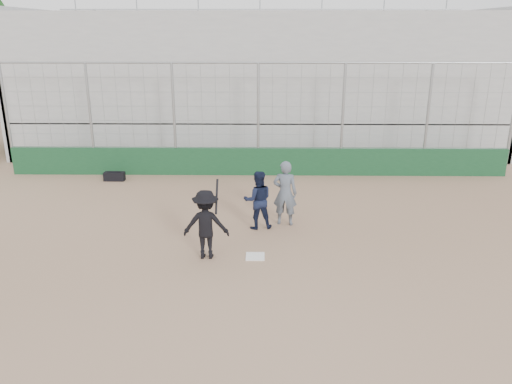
{
  "coord_description": "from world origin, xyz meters",
  "views": [
    {
      "loc": [
        0.17,
        -10.67,
        5.1
      ],
      "look_at": [
        0.0,
        1.4,
        1.15
      ],
      "focal_mm": 35.0,
      "sensor_mm": 36.0,
      "label": 1
    }
  ],
  "objects_px": {
    "batter_at_plate": "(206,224)",
    "catcher_crouched": "(258,209)",
    "equipment_bag": "(114,176)",
    "umpire": "(285,196)"
  },
  "relations": [
    {
      "from": "umpire",
      "to": "equipment_bag",
      "type": "xyz_separation_m",
      "value": [
        -5.85,
        4.06,
        -0.65
      ]
    },
    {
      "from": "catcher_crouched",
      "to": "batter_at_plate",
      "type": "bearing_deg",
      "value": -123.55
    },
    {
      "from": "umpire",
      "to": "equipment_bag",
      "type": "height_order",
      "value": "umpire"
    },
    {
      "from": "batter_at_plate",
      "to": "catcher_crouched",
      "type": "bearing_deg",
      "value": 56.45
    },
    {
      "from": "batter_at_plate",
      "to": "equipment_bag",
      "type": "distance_m",
      "value": 7.35
    },
    {
      "from": "umpire",
      "to": "batter_at_plate",
      "type": "bearing_deg",
      "value": 57.77
    },
    {
      "from": "batter_at_plate",
      "to": "catcher_crouched",
      "type": "height_order",
      "value": "batter_at_plate"
    },
    {
      "from": "equipment_bag",
      "to": "batter_at_plate",
      "type": "bearing_deg",
      "value": -57.43
    },
    {
      "from": "catcher_crouched",
      "to": "umpire",
      "type": "distance_m",
      "value": 0.84
    },
    {
      "from": "batter_at_plate",
      "to": "umpire",
      "type": "height_order",
      "value": "batter_at_plate"
    }
  ]
}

